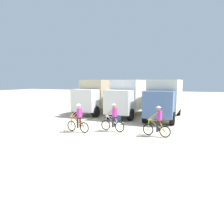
{
  "coord_description": "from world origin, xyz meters",
  "views": [
    {
      "loc": [
        5.92,
        -10.34,
        3.22
      ],
      "look_at": [
        0.28,
        3.27,
        1.1
      ],
      "focal_mm": 34.39,
      "sensor_mm": 36.0,
      "label": 1
    }
  ],
  "objects_px": {
    "cyclist_orange_shirt": "(78,119)",
    "box_truck_cream_rv": "(165,97)",
    "supply_crate": "(117,118)",
    "box_truck_tan_camper": "(100,94)",
    "cyclist_cowboy_hat": "(113,118)",
    "cyclist_near_camera": "(158,122)",
    "box_truck_white_box": "(130,96)"
  },
  "relations": [
    {
      "from": "cyclist_orange_shirt",
      "to": "box_truck_cream_rv",
      "type": "bearing_deg",
      "value": 59.9
    },
    {
      "from": "cyclist_orange_shirt",
      "to": "supply_crate",
      "type": "height_order",
      "value": "cyclist_orange_shirt"
    },
    {
      "from": "box_truck_tan_camper",
      "to": "cyclist_cowboy_hat",
      "type": "xyz_separation_m",
      "value": [
        4.38,
        -7.21,
        -1.03
      ]
    },
    {
      "from": "cyclist_near_camera",
      "to": "supply_crate",
      "type": "distance_m",
      "value": 5.37
    },
    {
      "from": "box_truck_tan_camper",
      "to": "supply_crate",
      "type": "relative_size",
      "value": 10.96
    },
    {
      "from": "box_truck_white_box",
      "to": "cyclist_orange_shirt",
      "type": "distance_m",
      "value": 7.99
    },
    {
      "from": "cyclist_orange_shirt",
      "to": "supply_crate",
      "type": "distance_m",
      "value": 4.58
    },
    {
      "from": "box_truck_cream_rv",
      "to": "cyclist_orange_shirt",
      "type": "bearing_deg",
      "value": -120.1
    },
    {
      "from": "box_truck_tan_camper",
      "to": "cyclist_orange_shirt",
      "type": "distance_m",
      "value": 8.67
    },
    {
      "from": "supply_crate",
      "to": "cyclist_cowboy_hat",
      "type": "bearing_deg",
      "value": -72.64
    },
    {
      "from": "box_truck_tan_camper",
      "to": "cyclist_cowboy_hat",
      "type": "distance_m",
      "value": 8.5
    },
    {
      "from": "box_truck_cream_rv",
      "to": "supply_crate",
      "type": "xyz_separation_m",
      "value": [
        -3.32,
        -2.85,
        -1.62
      ]
    },
    {
      "from": "box_truck_white_box",
      "to": "cyclist_cowboy_hat",
      "type": "height_order",
      "value": "box_truck_white_box"
    },
    {
      "from": "box_truck_white_box",
      "to": "supply_crate",
      "type": "bearing_deg",
      "value": -89.66
    },
    {
      "from": "cyclist_orange_shirt",
      "to": "cyclist_near_camera",
      "type": "bearing_deg",
      "value": 9.87
    },
    {
      "from": "box_truck_tan_camper",
      "to": "supply_crate",
      "type": "distance_m",
      "value": 5.31
    },
    {
      "from": "box_truck_tan_camper",
      "to": "cyclist_orange_shirt",
      "type": "relative_size",
      "value": 3.77
    },
    {
      "from": "box_truck_cream_rv",
      "to": "cyclist_near_camera",
      "type": "distance_m",
      "value": 6.56
    },
    {
      "from": "box_truck_tan_camper",
      "to": "box_truck_cream_rv",
      "type": "bearing_deg",
      "value": -8.28
    },
    {
      "from": "box_truck_cream_rv",
      "to": "cyclist_cowboy_hat",
      "type": "relative_size",
      "value": 3.71
    },
    {
      "from": "box_truck_tan_camper",
      "to": "cyclist_near_camera",
      "type": "relative_size",
      "value": 3.77
    },
    {
      "from": "box_truck_tan_camper",
      "to": "cyclist_near_camera",
      "type": "height_order",
      "value": "box_truck_tan_camper"
    },
    {
      "from": "cyclist_orange_shirt",
      "to": "cyclist_cowboy_hat",
      "type": "relative_size",
      "value": 1.0
    },
    {
      "from": "cyclist_cowboy_hat",
      "to": "cyclist_near_camera",
      "type": "distance_m",
      "value": 2.89
    },
    {
      "from": "cyclist_orange_shirt",
      "to": "cyclist_cowboy_hat",
      "type": "height_order",
      "value": "same"
    },
    {
      "from": "box_truck_white_box",
      "to": "cyclist_near_camera",
      "type": "height_order",
      "value": "box_truck_white_box"
    },
    {
      "from": "cyclist_orange_shirt",
      "to": "cyclist_cowboy_hat",
      "type": "xyz_separation_m",
      "value": [
        1.97,
        1.05,
        0.0
      ]
    },
    {
      "from": "box_truck_white_box",
      "to": "supply_crate",
      "type": "height_order",
      "value": "box_truck_white_box"
    },
    {
      "from": "box_truck_white_box",
      "to": "cyclist_near_camera",
      "type": "bearing_deg",
      "value": -60.58
    },
    {
      "from": "cyclist_cowboy_hat",
      "to": "supply_crate",
      "type": "distance_m",
      "value": 3.61
    },
    {
      "from": "box_truck_tan_camper",
      "to": "box_truck_cream_rv",
      "type": "xyz_separation_m",
      "value": [
        6.64,
        -0.97,
        0.0
      ]
    },
    {
      "from": "box_truck_cream_rv",
      "to": "supply_crate",
      "type": "relative_size",
      "value": 10.78
    }
  ]
}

